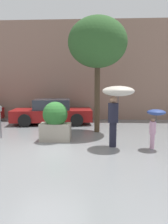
% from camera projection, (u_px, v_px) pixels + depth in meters
% --- Properties ---
extents(ground_plane, '(40.00, 40.00, 0.00)m').
position_uv_depth(ground_plane, '(51.00, 148.00, 7.37)').
color(ground_plane, slate).
extents(building_facade, '(18.00, 0.30, 6.00)m').
position_uv_depth(building_facade, '(72.00, 71.00, 13.43)').
color(building_facade, '#8C6B5B').
rests_on(building_facade, ground).
extents(planter_box, '(1.15, 0.95, 1.50)m').
position_uv_depth(planter_box, '(55.00, 121.00, 8.31)').
color(planter_box, '#9E9384').
rests_on(planter_box, ground).
extents(person_adult, '(1.08, 1.08, 2.10)m').
position_uv_depth(person_adult, '(117.00, 99.00, 7.38)').
color(person_adult, '#1E1E2D').
rests_on(person_adult, ground).
extents(person_child, '(0.60, 0.60, 1.33)m').
position_uv_depth(person_child, '(155.00, 119.00, 7.23)').
color(person_child, '#D199B7').
rests_on(person_child, ground).
extents(parked_car_near, '(4.47, 2.43, 1.34)m').
position_uv_depth(parked_car_near, '(52.00, 112.00, 12.06)').
color(parked_car_near, maroon).
rests_on(parked_car_near, ground).
extents(street_tree, '(2.59, 2.59, 5.07)m').
position_uv_depth(street_tree, '(98.00, 43.00, 9.50)').
color(street_tree, '#423323').
rests_on(street_tree, ground).
extents(parking_meter, '(0.14, 0.14, 1.30)m').
position_uv_depth(parking_meter, '(0.00, 115.00, 8.70)').
color(parking_meter, '#595B60').
rests_on(parking_meter, ground).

